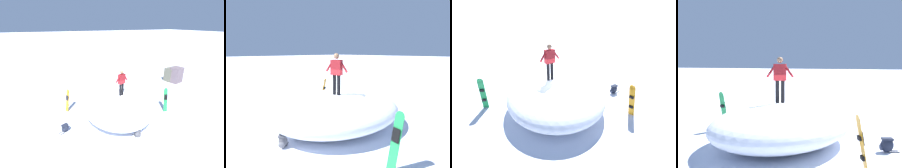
# 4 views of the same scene
# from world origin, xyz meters

# --- Properties ---
(ground) EXTENTS (240.00, 240.00, 0.00)m
(ground) POSITION_xyz_m (0.00, 0.00, 0.00)
(ground) COLOR white
(snow_mound) EXTENTS (5.69, 6.55, 1.47)m
(snow_mound) POSITION_xyz_m (-0.02, 0.21, 0.74)
(snow_mound) COLOR white
(snow_mound) RESTS_ON ground
(snowboarder_standing) EXTENTS (1.00, 0.35, 1.68)m
(snowboarder_standing) POSITION_xyz_m (-0.21, 0.44, 2.43)
(snowboarder_standing) COLOR black
(snowboarder_standing) RESTS_ON snow_mound
(snowboard_primary_upright) EXTENTS (0.33, 0.37, 1.69)m
(snowboard_primary_upright) POSITION_xyz_m (-3.29, 1.23, 0.87)
(snowboard_primary_upright) COLOR #1E8C47
(snowboard_primary_upright) RESTS_ON ground
(snowboard_secondary_upright) EXTENTS (0.40, 0.39, 1.61)m
(snowboard_secondary_upright) POSITION_xyz_m (2.97, -1.53, 0.83)
(snowboard_secondary_upright) COLOR orange
(snowboard_secondary_upright) RESTS_ON ground
(backpack_near) EXTENTS (0.52, 0.52, 0.47)m
(backpack_near) POSITION_xyz_m (-0.03, 2.81, 0.24)
(backpack_near) COLOR #4C4C51
(backpack_near) RESTS_ON ground
(backpack_far) EXTENTS (0.67, 0.44, 0.48)m
(backpack_far) POSITION_xyz_m (3.50, 0.72, 0.24)
(backpack_far) COLOR #1E2333
(backpack_far) RESTS_ON ground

